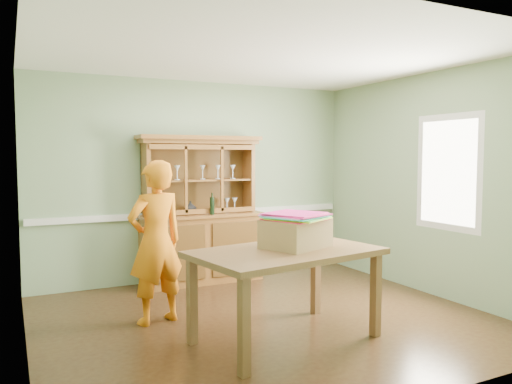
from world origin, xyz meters
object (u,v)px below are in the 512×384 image
dining_table (286,260)px  china_hutch (201,230)px  person (156,242)px  cardboard_box (296,233)px

dining_table → china_hutch: bearing=79.4°
china_hutch → person: bearing=-125.7°
person → cardboard_box: bearing=125.1°
china_hutch → cardboard_box: bearing=-87.9°
china_hutch → dining_table: 2.38m
china_hutch → cardboard_box: 2.33m
china_hutch → cardboard_box: size_ratio=3.45×
cardboard_box → dining_table: bearing=-156.4°
cardboard_box → person: (-1.07, 0.94, -0.15)m
china_hutch → dining_table: china_hutch is taller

